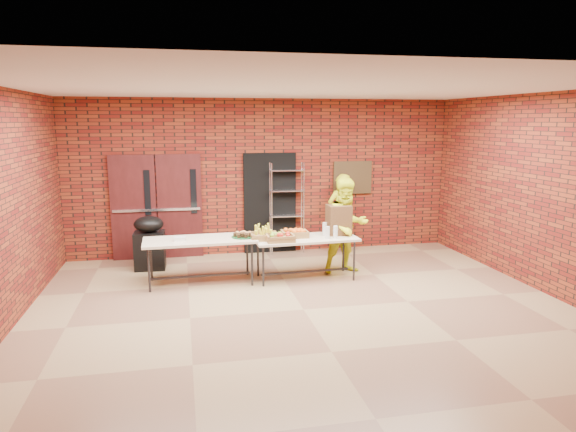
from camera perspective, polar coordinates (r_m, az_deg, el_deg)
The scene contains 19 objects.
room at distance 7.30m, azimuth 1.82°, elevation 1.47°, with size 8.08×7.08×3.28m.
double_doors at distance 10.59m, azimuth -14.34°, elevation 1.00°, with size 1.78×0.12×2.10m.
dark_doorway at distance 10.75m, azimuth -2.02°, elevation 1.44°, with size 1.10×0.06×2.10m, color black.
bronze_plaque at distance 11.12m, azimuth 7.18°, elevation 4.27°, with size 0.85×0.04×0.70m, color #3E3119.
wire_rack at distance 10.69m, azimuth -0.13°, elevation 0.86°, with size 0.70×0.23×1.90m, color silver, non-canonical shape.
table_left at distance 8.84m, azimuth -9.74°, elevation -2.94°, with size 1.91×0.84×0.78m.
table_right at distance 8.99m, azimuth 1.95°, elevation -2.79°, with size 1.83×0.84×0.74m.
basket_bananas at distance 8.82m, azimuth -2.69°, elevation -2.22°, with size 0.46×0.36×0.14m.
basket_oranges at distance 9.01m, azimuth 0.74°, elevation -1.96°, with size 0.45×0.35×0.14m.
basket_apples at distance 8.69m, azimuth -0.87°, elevation -2.41°, with size 0.47×0.36×0.14m.
muffin_tray at distance 8.85m, azimuth -5.03°, elevation -2.08°, with size 0.39×0.39×0.10m.
napkin_box at distance 8.76m, azimuth -11.95°, elevation -2.49°, with size 0.20×0.13×0.07m, color silver.
coffee_dispenser at distance 9.23m, azimuth 5.65°, elevation -0.41°, with size 0.40×0.36×0.53m, color #51371B.
cup_stack_front at distance 8.90m, azimuth 4.42°, elevation -1.84°, with size 0.07×0.07×0.21m, color silver.
cup_stack_mid at distance 8.92m, azimuth 5.30°, elevation -1.80°, with size 0.07×0.07×0.22m, color silver.
cup_stack_back at distance 9.10m, azimuth 4.11°, elevation -1.48°, with size 0.08×0.08×0.24m, color silver.
covered_grill at distance 9.95m, azimuth -15.13°, elevation -2.87°, with size 0.57×0.49×1.01m.
volunteer_woman at distance 10.78m, azimuth 5.94°, elevation 0.26°, with size 0.61×0.40×1.67m, color yellow.
volunteer_man at distance 9.36m, azimuth 6.55°, elevation -1.11°, with size 0.85×0.66×1.74m, color yellow.
Camera 1 is at (-1.70, -7.00, 2.75)m, focal length 32.00 mm.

